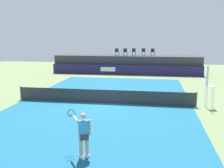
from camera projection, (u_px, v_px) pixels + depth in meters
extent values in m
plane|color=#6B7F51|center=(111.00, 94.00, 21.35)|extent=(48.00, 48.00, 0.00)
cube|color=#16597A|center=(104.00, 103.00, 18.43)|extent=(12.00, 22.00, 0.00)
cube|color=#231E4C|center=(125.00, 70.00, 31.43)|extent=(18.00, 0.20, 1.20)
cube|color=white|center=(108.00, 69.00, 31.64)|extent=(1.80, 0.02, 0.50)
cube|color=#38383D|center=(127.00, 64.00, 33.09)|extent=(18.00, 2.80, 2.20)
cylinder|color=#1E232D|center=(119.00, 54.00, 33.00)|extent=(0.04, 0.04, 0.44)
cylinder|color=#1E232D|center=(116.00, 54.00, 33.09)|extent=(0.04, 0.04, 0.44)
cylinder|color=#1E232D|center=(118.00, 54.00, 32.61)|extent=(0.04, 0.04, 0.44)
cylinder|color=#1E232D|center=(115.00, 54.00, 32.70)|extent=(0.04, 0.04, 0.44)
cube|color=#1E232D|center=(117.00, 52.00, 32.81)|extent=(0.47, 0.47, 0.03)
cube|color=#1E232D|center=(117.00, 50.00, 32.57)|extent=(0.44, 0.06, 0.42)
cylinder|color=#1E232D|center=(127.00, 54.00, 32.78)|extent=(0.04, 0.04, 0.44)
cylinder|color=#1E232D|center=(124.00, 54.00, 32.87)|extent=(0.04, 0.04, 0.44)
cylinder|color=#1E232D|center=(127.00, 54.00, 32.40)|extent=(0.04, 0.04, 0.44)
cylinder|color=#1E232D|center=(124.00, 54.00, 32.48)|extent=(0.04, 0.04, 0.44)
cube|color=#1E232D|center=(125.00, 52.00, 32.59)|extent=(0.46, 0.46, 0.03)
cube|color=#1E232D|center=(125.00, 50.00, 32.35)|extent=(0.44, 0.05, 0.42)
cylinder|color=#1E232D|center=(136.00, 54.00, 32.98)|extent=(0.04, 0.04, 0.44)
cylinder|color=#1E232D|center=(133.00, 54.00, 33.07)|extent=(0.04, 0.04, 0.44)
cylinder|color=#1E232D|center=(135.00, 54.00, 32.59)|extent=(0.04, 0.04, 0.44)
cylinder|color=#1E232D|center=(132.00, 54.00, 32.69)|extent=(0.04, 0.04, 0.44)
cube|color=#1E232D|center=(134.00, 52.00, 32.79)|extent=(0.47, 0.47, 0.03)
cube|color=#1E232D|center=(134.00, 50.00, 32.55)|extent=(0.44, 0.06, 0.42)
cylinder|color=#1E232D|center=(145.00, 54.00, 32.99)|extent=(0.04, 0.04, 0.44)
cylinder|color=#1E232D|center=(142.00, 54.00, 33.03)|extent=(0.04, 0.04, 0.44)
cylinder|color=#1E232D|center=(145.00, 54.00, 32.59)|extent=(0.04, 0.04, 0.44)
cylinder|color=#1E232D|center=(142.00, 54.00, 32.63)|extent=(0.04, 0.04, 0.44)
cube|color=#1E232D|center=(143.00, 52.00, 32.77)|extent=(0.46, 0.46, 0.03)
cube|color=#1E232D|center=(144.00, 50.00, 32.53)|extent=(0.44, 0.05, 0.42)
cylinder|color=#1E232D|center=(154.00, 54.00, 32.64)|extent=(0.04, 0.04, 0.44)
cylinder|color=#1E232D|center=(151.00, 54.00, 32.73)|extent=(0.04, 0.04, 0.44)
cylinder|color=#1E232D|center=(154.00, 54.00, 32.25)|extent=(0.04, 0.04, 0.44)
cylinder|color=#1E232D|center=(151.00, 54.00, 32.34)|extent=(0.04, 0.04, 0.44)
cube|color=#1E232D|center=(153.00, 52.00, 32.45)|extent=(0.47, 0.47, 0.03)
cube|color=#1E232D|center=(153.00, 50.00, 32.21)|extent=(0.44, 0.05, 0.42)
cylinder|color=white|center=(213.00, 98.00, 16.99)|extent=(0.04, 0.04, 1.40)
cylinder|color=white|center=(212.00, 96.00, 17.38)|extent=(0.04, 0.04, 1.40)
cylinder|color=white|center=(207.00, 98.00, 17.02)|extent=(0.04, 0.04, 1.40)
cylinder|color=white|center=(205.00, 96.00, 17.42)|extent=(0.04, 0.04, 1.40)
cube|color=white|center=(210.00, 86.00, 17.07)|extent=(0.47, 0.47, 0.03)
cube|color=white|center=(207.00, 76.00, 16.97)|extent=(0.06, 0.44, 1.33)
cube|color=#2D2D2D|center=(104.00, 96.00, 18.35)|extent=(12.40, 0.02, 0.95)
cylinder|color=#4C4C51|center=(21.00, 93.00, 19.32)|extent=(0.10, 0.10, 1.00)
cylinder|color=#4C4C51|center=(196.00, 100.00, 17.36)|extent=(0.10, 0.10, 1.00)
cube|color=white|center=(87.00, 155.00, 10.30)|extent=(0.24, 0.28, 0.10)
cylinder|color=tan|center=(87.00, 144.00, 10.21)|extent=(0.14, 0.14, 0.82)
cube|color=white|center=(81.00, 156.00, 10.21)|extent=(0.24, 0.28, 0.10)
cylinder|color=tan|center=(81.00, 145.00, 10.12)|extent=(0.14, 0.14, 0.82)
cube|color=#333338|center=(84.00, 136.00, 10.11)|extent=(0.40, 0.37, 0.24)
cube|color=#338CCC|center=(84.00, 128.00, 10.04)|extent=(0.41, 0.36, 0.56)
sphere|color=tan|center=(83.00, 116.00, 9.96)|extent=(0.22, 0.22, 0.22)
cylinder|color=tan|center=(90.00, 127.00, 10.14)|extent=(0.09, 0.09, 0.60)
cylinder|color=tan|center=(75.00, 119.00, 10.15)|extent=(0.39, 0.56, 0.14)
cylinder|color=black|center=(73.00, 115.00, 10.52)|extent=(0.27, 0.18, 0.03)
torus|color=black|center=(71.00, 113.00, 10.79)|extent=(0.27, 0.18, 0.30)
sphere|color=#D8EA33|center=(120.00, 102.00, 18.64)|extent=(0.07, 0.07, 0.07)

